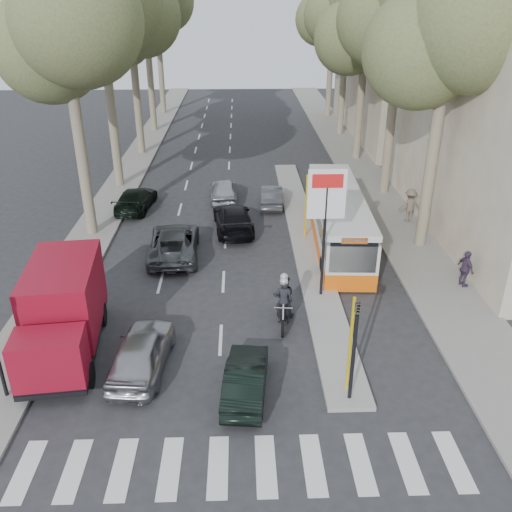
{
  "coord_description": "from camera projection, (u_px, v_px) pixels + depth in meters",
  "views": [
    {
      "loc": [
        -0.1,
        -14.75,
        11.63
      ],
      "look_at": [
        0.53,
        5.78,
        1.6
      ],
      "focal_mm": 38.0,
      "sensor_mm": 36.0,
      "label": 1
    }
  ],
  "objects": [
    {
      "name": "billboard",
      "position": [
        325.0,
        216.0,
        21.31
      ],
      "size": [
        1.5,
        12.1,
        5.6
      ],
      "color": "yellow",
      "rests_on": "ground"
    },
    {
      "name": "tree_r_a",
      "position": [
        454.0,
        25.0,
        23.13
      ],
      "size": [
        7.4,
        7.2,
        14.1
      ],
      "color": "#6B604C",
      "rests_on": "ground"
    },
    {
      "name": "sidewalk_right",
      "position": [
        354.0,
        162.0,
        41.02
      ],
      "size": [
        3.2,
        70.0,
        0.12
      ],
      "primitive_type": "cube",
      "color": "gray",
      "rests_on": "ground"
    },
    {
      "name": "queue_car_b",
      "position": [
        233.0,
        218.0,
        29.07
      ],
      "size": [
        2.43,
        4.93,
        1.38
      ],
      "primitive_type": "imported",
      "rotation": [
        0.0,
        0.0,
        3.25
      ],
      "color": "black",
      "rests_on": "ground"
    },
    {
      "name": "traffic_light_island",
      "position": [
        355.0,
        336.0,
        16.01
      ],
      "size": [
        0.16,
        0.41,
        3.6
      ],
      "color": "black",
      "rests_on": "ground"
    },
    {
      "name": "motorcycle",
      "position": [
        284.0,
        300.0,
        20.91
      ],
      "size": [
        0.91,
        2.4,
        2.04
      ],
      "rotation": [
        0.0,
        0.0,
        -0.09
      ],
      "color": "black",
      "rests_on": "ground"
    },
    {
      "name": "red_truck",
      "position": [
        63.0,
        310.0,
        18.82
      ],
      "size": [
        2.84,
        6.11,
        3.15
      ],
      "rotation": [
        0.0,
        0.0,
        0.11
      ],
      "color": "black",
      "rests_on": "ground"
    },
    {
      "name": "queue_car_a",
      "position": [
        174.0,
        243.0,
        26.25
      ],
      "size": [
        2.52,
        5.1,
        1.39
      ],
      "primitive_type": "imported",
      "rotation": [
        0.0,
        0.0,
        3.18
      ],
      "color": "#43464A",
      "rests_on": "ground"
    },
    {
      "name": "queue_car_c",
      "position": [
        224.0,
        190.0,
        33.23
      ],
      "size": [
        1.74,
        4.04,
        1.36
      ],
      "primitive_type": "imported",
      "rotation": [
        0.0,
        0.0,
        3.18
      ],
      "color": "#AFB1B8",
      "rests_on": "ground"
    },
    {
      "name": "tree_l_c",
      "position": [
        131.0,
        17.0,
        38.98
      ],
      "size": [
        7.4,
        7.2,
        13.71
      ],
      "color": "#6B604C",
      "rests_on": "ground"
    },
    {
      "name": "traffic_island",
      "position": [
        305.0,
        238.0,
        28.29
      ],
      "size": [
        1.5,
        26.0,
        0.16
      ],
      "primitive_type": "cube",
      "color": "gray",
      "rests_on": "ground"
    },
    {
      "name": "ground",
      "position": [
        246.0,
        373.0,
        18.35
      ],
      "size": [
        120.0,
        120.0,
        0.0
      ],
      "primitive_type": "plane",
      "color": "#28282B",
      "rests_on": "ground"
    },
    {
      "name": "tree_l_a",
      "position": [
        66.0,
        23.0,
        24.46
      ],
      "size": [
        7.4,
        7.2,
        14.1
      ],
      "color": "#6B604C",
      "rests_on": "ground"
    },
    {
      "name": "queue_car_d",
      "position": [
        272.0,
        196.0,
        32.55
      ],
      "size": [
        1.45,
        3.67,
        1.19
      ],
      "primitive_type": "imported",
      "rotation": [
        0.0,
        0.0,
        3.09
      ],
      "color": "#4A4C51",
      "rests_on": "ground"
    },
    {
      "name": "tree_r_c",
      "position": [
        368.0,
        23.0,
        37.8
      ],
      "size": [
        7.4,
        7.2,
        13.32
      ],
      "color": "#6B604C",
      "rests_on": "ground"
    },
    {
      "name": "tree_l_b",
      "position": [
        102.0,
        3.0,
        31.34
      ],
      "size": [
        7.4,
        7.2,
        14.88
      ],
      "color": "#6B604C",
      "rests_on": "ground"
    },
    {
      "name": "median_left",
      "position": [
        141.0,
        153.0,
        43.26
      ],
      "size": [
        2.4,
        64.0,
        0.12
      ],
      "primitive_type": "cube",
      "color": "gray",
      "rests_on": "ground"
    },
    {
      "name": "tree_l_e",
      "position": [
        157.0,
        2.0,
        53.05
      ],
      "size": [
        7.4,
        7.2,
        14.49
      ],
      "color": "#6B604C",
      "rests_on": "ground"
    },
    {
      "name": "tree_r_e",
      "position": [
        335.0,
        7.0,
        51.88
      ],
      "size": [
        7.4,
        7.2,
        14.1
      ],
      "color": "#6B604C",
      "rests_on": "ground"
    },
    {
      "name": "tree_r_d",
      "position": [
        350.0,
        0.0,
        44.39
      ],
      "size": [
        7.4,
        7.2,
        14.88
      ],
      "color": "#6B604C",
      "rests_on": "ground"
    },
    {
      "name": "dark_hatchback",
      "position": [
        246.0,
        378.0,
        17.2
      ],
      "size": [
        1.61,
        3.72,
        1.19
      ],
      "primitive_type": "imported",
      "rotation": [
        0.0,
        0.0,
        3.04
      ],
      "color": "black",
      "rests_on": "ground"
    },
    {
      "name": "silver_hatchback",
      "position": [
        142.0,
        352.0,
        18.26
      ],
      "size": [
        2.05,
        4.33,
        1.43
      ],
      "primitive_type": "imported",
      "rotation": [
        0.0,
        0.0,
        3.05
      ],
      "color": "#A2A3AA",
      "rests_on": "ground"
    },
    {
      "name": "city_bus",
      "position": [
        338.0,
        218.0,
        27.16
      ],
      "size": [
        2.73,
        10.41,
        2.72
      ],
      "rotation": [
        0.0,
        0.0,
        -0.05
      ],
      "color": "#EC5F0D",
      "rests_on": "ground"
    },
    {
      "name": "queue_car_e",
      "position": [
        136.0,
        199.0,
        31.95
      ],
      "size": [
        2.2,
        4.53,
        1.27
      ],
      "primitive_type": "imported",
      "rotation": [
        0.0,
        0.0,
        3.04
      ],
      "color": "black",
      "rests_on": "ground"
    },
    {
      "name": "building_far",
      "position": [
        422.0,
        40.0,
        45.81
      ],
      "size": [
        11.0,
        20.0,
        16.0
      ],
      "primitive_type": "cube",
      "color": "#B7A88E",
      "rests_on": "ground"
    },
    {
      "name": "pedestrian_near",
      "position": [
        466.0,
        269.0,
        23.21
      ],
      "size": [
        0.73,
        1.06,
        1.65
      ],
      "primitive_type": "imported",
      "rotation": [
        0.0,
        0.0,
        1.86
      ],
      "color": "#44334D",
      "rests_on": "sidewalk_right"
    },
    {
      "name": "pedestrian_far",
      "position": [
        410.0,
        205.0,
        29.85
      ],
      "size": [
        1.22,
        0.58,
        1.86
      ],
      "primitive_type": "imported",
      "rotation": [
        0.0,
        0.0,
        3.18
      ],
      "color": "#695A4F",
      "rests_on": "sidewalk_right"
    }
  ]
}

